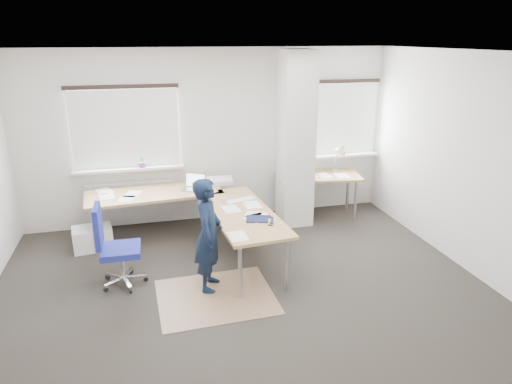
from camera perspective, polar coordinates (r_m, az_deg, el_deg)
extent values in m
plane|color=#2B2522|center=(5.71, -1.53, -12.26)|extent=(6.00, 6.00, 0.00)
cube|color=beige|center=(7.51, -5.85, 6.86)|extent=(6.00, 0.04, 2.80)
cube|color=beige|center=(2.95, 9.26, -13.19)|extent=(6.00, 0.04, 2.80)
cube|color=beige|center=(6.45, 25.38, 3.11)|extent=(0.04, 5.00, 2.80)
cube|color=white|center=(4.89, -1.83, 17.09)|extent=(6.00, 5.00, 0.04)
cube|color=beige|center=(7.29, 5.03, 6.44)|extent=(0.50, 0.50, 2.78)
cube|color=white|center=(7.37, -15.99, 7.59)|extent=(1.60, 0.04, 1.20)
cube|color=white|center=(7.33, -16.00, 7.53)|extent=(1.60, 0.02, 1.20)
cube|color=white|center=(7.44, -15.58, 2.81)|extent=(1.70, 0.20, 0.04)
cube|color=white|center=(8.09, 10.65, 8.95)|extent=(1.20, 0.04, 1.20)
cube|color=white|center=(8.06, 10.77, 8.90)|extent=(1.20, 0.02, 1.20)
cube|color=white|center=(8.16, 10.59, 4.57)|extent=(1.30, 0.20, 0.04)
cube|color=silver|center=(7.62, -15.23, -0.98)|extent=(1.40, 0.10, 0.60)
cylinder|color=#834497|center=(7.40, -14.07, 3.34)|extent=(0.12, 0.12, 0.08)
imported|color=#336829|center=(7.39, -14.10, 3.66)|extent=(0.09, 0.06, 0.17)
cylinder|color=#B66B46|center=(8.13, 10.67, 4.95)|extent=(0.12, 0.12, 0.08)
imported|color=#336829|center=(8.12, 10.69, 5.24)|extent=(0.09, 0.07, 0.17)
cube|color=#89654A|center=(5.62, -5.04, -12.87)|extent=(1.40, 1.20, 0.01)
cube|color=white|center=(7.10, -19.73, -5.44)|extent=(0.59, 0.45, 0.33)
cube|color=#A07744|center=(7.04, -12.61, -0.16)|extent=(2.06, 0.97, 0.04)
cube|color=#A07744|center=(6.12, -1.86, -2.62)|extent=(0.97, 2.06, 0.04)
cylinder|color=#95959A|center=(6.86, -19.56, -4.62)|extent=(0.05, 0.05, 0.69)
cylinder|color=#95959A|center=(7.42, -19.61, -2.85)|extent=(0.05, 0.05, 0.69)
cylinder|color=#95959A|center=(7.58, -5.96, -1.34)|extent=(0.05, 0.05, 0.69)
cylinder|color=#95959A|center=(5.41, -2.00, -9.91)|extent=(0.05, 0.05, 0.69)
cylinder|color=#95959A|center=(5.60, 3.95, -8.92)|extent=(0.05, 0.05, 0.69)
cylinder|color=#95959A|center=(7.14, -1.70, -2.56)|extent=(0.05, 0.05, 0.69)
cube|color=#B7B7BC|center=(7.04, -7.85, 0.36)|extent=(0.40, 0.36, 0.01)
cube|color=#B7B7BC|center=(7.10, -7.57, 1.50)|extent=(0.31, 0.19, 0.22)
cube|color=silver|center=(7.10, -7.57, 1.50)|extent=(0.27, 0.16, 0.19)
cube|color=white|center=(6.50, -1.93, -1.03)|extent=(0.46, 0.27, 0.02)
cube|color=#141839|center=(5.84, 0.35, -3.39)|extent=(0.37, 0.31, 0.01)
cube|color=silver|center=(7.31, -4.77, 1.41)|extent=(0.47, 0.35, 0.07)
imported|color=white|center=(6.48, -4.16, -0.92)|extent=(0.07, 0.07, 0.07)
cylinder|color=silver|center=(5.66, 1.87, -3.68)|extent=(0.07, 0.07, 0.10)
cube|color=#A07744|center=(7.81, 7.78, 2.02)|extent=(1.50, 0.93, 0.04)
cylinder|color=#95959A|center=(7.59, 3.60, -1.24)|extent=(0.05, 0.05, 0.69)
cylinder|color=#95959A|center=(7.84, 12.33, -1.00)|extent=(0.05, 0.05, 0.69)
cylinder|color=#95959A|center=(8.06, 3.13, -0.02)|extent=(0.05, 0.05, 0.69)
cylinder|color=#95959A|center=(8.29, 11.39, 0.17)|extent=(0.05, 0.05, 0.69)
cube|color=#B7B7BC|center=(7.74, 4.97, 2.18)|extent=(0.37, 0.29, 0.01)
cube|color=#B7B7BC|center=(7.80, 4.57, 3.19)|extent=(0.33, 0.11, 0.22)
cube|color=silver|center=(7.80, 4.57, 3.19)|extent=(0.29, 0.09, 0.19)
cylinder|color=silver|center=(8.08, 9.84, 2.72)|extent=(0.10, 0.10, 0.02)
cylinder|color=silver|center=(8.03, 9.92, 4.02)|extent=(0.02, 0.16, 0.38)
cylinder|color=silver|center=(7.88, 10.36, 5.35)|extent=(0.02, 0.29, 0.13)
cone|color=silver|center=(7.76, 10.77, 4.96)|extent=(0.14, 0.16, 0.17)
cube|color=navy|center=(5.87, -16.51, -7.00)|extent=(0.48, 0.48, 0.08)
cube|color=navy|center=(5.76, -19.14, -4.04)|extent=(0.07, 0.41, 0.51)
cylinder|color=silver|center=(5.96, -16.34, -8.66)|extent=(0.06, 0.06, 0.34)
cylinder|color=black|center=(6.05, -13.61, -10.51)|extent=(0.06, 0.03, 0.06)
cylinder|color=black|center=(6.28, -15.28, -9.51)|extent=(0.05, 0.07, 0.06)
cylinder|color=black|center=(6.22, -18.05, -10.08)|extent=(0.07, 0.06, 0.06)
cylinder|color=black|center=(5.95, -18.27, -11.50)|extent=(0.07, 0.06, 0.06)
cylinder|color=black|center=(5.84, -15.42, -11.81)|extent=(0.05, 0.07, 0.06)
imported|color=black|center=(5.50, -5.96, -5.35)|extent=(0.48, 0.59, 1.41)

